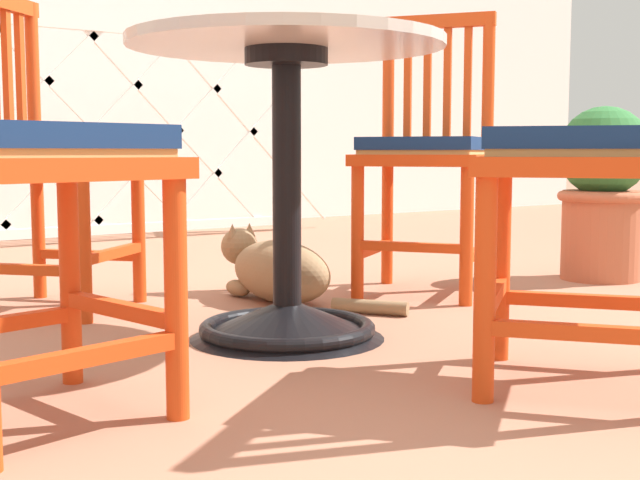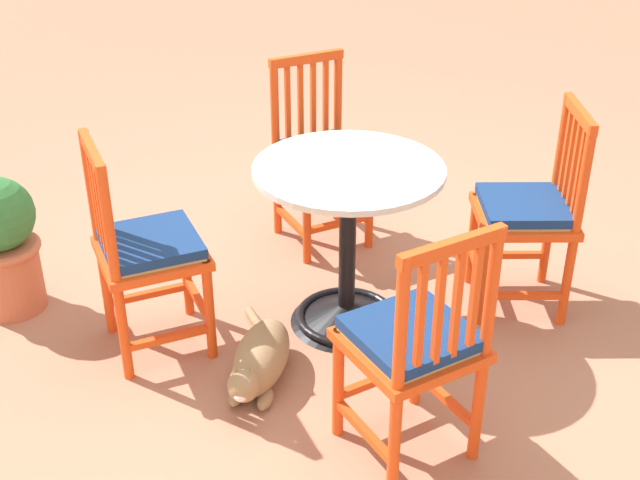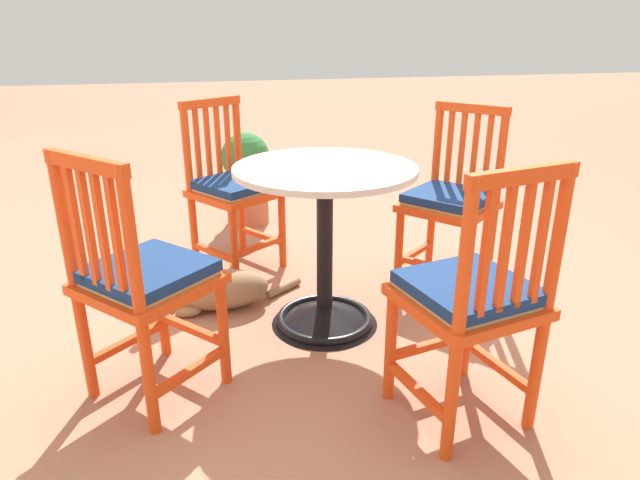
{
  "view_description": "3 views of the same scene",
  "coord_description": "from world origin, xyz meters",
  "px_view_note": "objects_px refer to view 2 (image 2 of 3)",
  "views": [
    {
      "loc": [
        -1.1,
        -1.55,
        0.46
      ],
      "look_at": [
        0.04,
        0.07,
        0.26
      ],
      "focal_mm": 48.25,
      "sensor_mm": 36.0,
      "label": 1
    },
    {
      "loc": [
        -0.44,
        3.17,
        2.09
      ],
      "look_at": [
        0.12,
        0.35,
        0.47
      ],
      "focal_mm": 47.32,
      "sensor_mm": 36.0,
      "label": 2
    },
    {
      "loc": [
        -2.12,
        0.74,
        1.27
      ],
      "look_at": [
        0.09,
        0.21,
        0.39
      ],
      "focal_mm": 31.17,
      "sensor_mm": 36.0,
      "label": 3
    }
  ],
  "objects_px": {
    "orange_chair_near_fence": "(529,213)",
    "tabby_cat": "(259,362)",
    "orange_chair_at_corner": "(146,251)",
    "terracotta_planter": "(2,242)",
    "cafe_table": "(347,264)",
    "orange_chair_tucked_in": "(414,345)",
    "orange_chair_by_planter": "(321,156)"
  },
  "relations": [
    {
      "from": "orange_chair_near_fence",
      "to": "orange_chair_at_corner",
      "type": "bearing_deg",
      "value": 22.98
    },
    {
      "from": "orange_chair_tucked_in",
      "to": "cafe_table",
      "type": "bearing_deg",
      "value": -64.67
    },
    {
      "from": "tabby_cat",
      "to": "terracotta_planter",
      "type": "relative_size",
      "value": 1.17
    },
    {
      "from": "cafe_table",
      "to": "tabby_cat",
      "type": "xyz_separation_m",
      "value": [
        0.26,
        0.47,
        -0.19
      ]
    },
    {
      "from": "cafe_table",
      "to": "orange_chair_tucked_in",
      "type": "relative_size",
      "value": 0.83
    },
    {
      "from": "orange_chair_tucked_in",
      "to": "tabby_cat",
      "type": "relative_size",
      "value": 1.26
    },
    {
      "from": "cafe_table",
      "to": "orange_chair_near_fence",
      "type": "distance_m",
      "value": 0.8
    },
    {
      "from": "orange_chair_near_fence",
      "to": "orange_chair_tucked_in",
      "type": "relative_size",
      "value": 1.0
    },
    {
      "from": "orange_chair_by_planter",
      "to": "orange_chair_tucked_in",
      "type": "distance_m",
      "value": 1.55
    },
    {
      "from": "cafe_table",
      "to": "tabby_cat",
      "type": "relative_size",
      "value": 1.05
    },
    {
      "from": "orange_chair_near_fence",
      "to": "tabby_cat",
      "type": "relative_size",
      "value": 1.26
    },
    {
      "from": "orange_chair_near_fence",
      "to": "orange_chair_by_planter",
      "type": "bearing_deg",
      "value": -22.45
    },
    {
      "from": "orange_chair_near_fence",
      "to": "tabby_cat",
      "type": "distance_m",
      "value": 1.3
    },
    {
      "from": "orange_chair_tucked_in",
      "to": "orange_chair_by_planter",
      "type": "bearing_deg",
      "value": -67.42
    },
    {
      "from": "orange_chair_near_fence",
      "to": "orange_chair_at_corner",
      "type": "xyz_separation_m",
      "value": [
        1.47,
        0.62,
        0.0
      ]
    },
    {
      "from": "cafe_table",
      "to": "tabby_cat",
      "type": "distance_m",
      "value": 0.57
    },
    {
      "from": "orange_chair_near_fence",
      "to": "tabby_cat",
      "type": "xyz_separation_m",
      "value": [
        0.99,
        0.78,
        -0.35
      ]
    },
    {
      "from": "orange_chair_by_planter",
      "to": "tabby_cat",
      "type": "height_order",
      "value": "orange_chair_by_planter"
    },
    {
      "from": "tabby_cat",
      "to": "terracotta_planter",
      "type": "bearing_deg",
      "value": -13.94
    },
    {
      "from": "orange_chair_by_planter",
      "to": "terracotta_planter",
      "type": "xyz_separation_m",
      "value": [
        1.21,
        0.88,
        -0.12
      ]
    },
    {
      "from": "orange_chair_near_fence",
      "to": "orange_chair_by_planter",
      "type": "xyz_separation_m",
      "value": [
        0.98,
        -0.4,
        0.0
      ]
    },
    {
      "from": "orange_chair_near_fence",
      "to": "orange_chair_tucked_in",
      "type": "bearing_deg",
      "value": 69.54
    },
    {
      "from": "tabby_cat",
      "to": "terracotta_planter",
      "type": "distance_m",
      "value": 1.26
    },
    {
      "from": "cafe_table",
      "to": "orange_chair_by_planter",
      "type": "height_order",
      "value": "orange_chair_by_planter"
    },
    {
      "from": "cafe_table",
      "to": "orange_chair_tucked_in",
      "type": "distance_m",
      "value": 0.82
    },
    {
      "from": "orange_chair_at_corner",
      "to": "tabby_cat",
      "type": "xyz_separation_m",
      "value": [
        -0.48,
        0.15,
        -0.35
      ]
    },
    {
      "from": "orange_chair_at_corner",
      "to": "terracotta_planter",
      "type": "distance_m",
      "value": 0.74
    },
    {
      "from": "orange_chair_by_planter",
      "to": "terracotta_planter",
      "type": "relative_size",
      "value": 1.47
    },
    {
      "from": "orange_chair_at_corner",
      "to": "terracotta_planter",
      "type": "height_order",
      "value": "orange_chair_at_corner"
    },
    {
      "from": "orange_chair_at_corner",
      "to": "orange_chair_tucked_in",
      "type": "height_order",
      "value": "same"
    },
    {
      "from": "orange_chair_near_fence",
      "to": "terracotta_planter",
      "type": "bearing_deg",
      "value": 12.35
    },
    {
      "from": "cafe_table",
      "to": "tabby_cat",
      "type": "bearing_deg",
      "value": 61.2
    }
  ]
}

